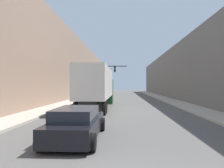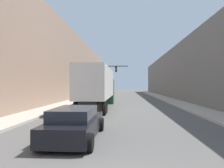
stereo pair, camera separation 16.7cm
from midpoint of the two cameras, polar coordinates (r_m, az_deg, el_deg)
name	(u,v)px [view 2 (the right image)]	position (r m, az deg, el deg)	size (l,w,h in m)	color
sidewalk_right	(167,99)	(34.43, 14.38, -3.87)	(2.30, 80.00, 0.15)	#B2A899
sidewalk_left	(81,99)	(34.51, -7.85, -3.87)	(2.30, 80.00, 0.15)	#B2A899
building_right	(195,73)	(35.42, 20.99, 2.80)	(6.00, 80.00, 8.26)	#66605B
building_left	(55,66)	(35.63, -14.42, 4.70)	(6.00, 80.00, 10.64)	#997A66
semi_truck	(98,86)	(21.38, -3.34, -0.43)	(2.44, 12.70, 3.80)	silver
sedan_car	(75,124)	(9.30, -9.12, -10.20)	(2.01, 4.71, 1.31)	black
traffic_signal_gantry	(101,75)	(36.43, -2.75, 2.42)	(6.14, 0.35, 5.68)	black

